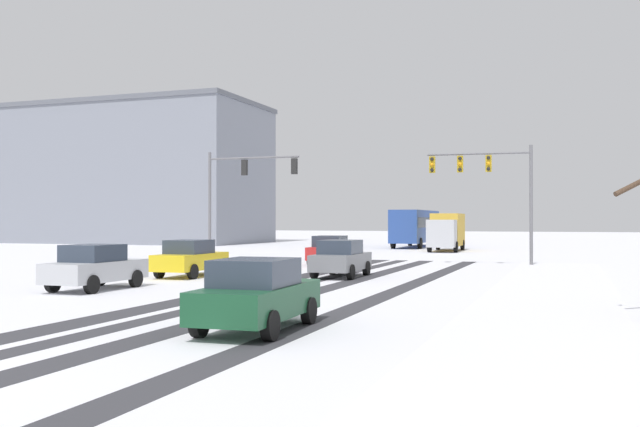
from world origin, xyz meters
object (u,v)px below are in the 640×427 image
box_truck_delivery (447,231)px  car_red_lead (331,250)px  traffic_signal_near_left (240,183)px  office_building_far_left_block (136,174)px  car_yellow_cab_third (190,258)px  bus_oncoming (415,225)px  car_dark_green_fifth (257,294)px  traffic_signal_near_right (489,178)px  car_silver_fourth (95,267)px  car_grey_second (341,258)px

box_truck_delivery → car_red_lead: bearing=-99.1°
traffic_signal_near_left → office_building_far_left_block: office_building_far_left_block is taller
traffic_signal_near_left → car_yellow_cab_third: (2.40, -9.84, -3.81)m
box_truck_delivery → bus_oncoming: bearing=119.1°
bus_oncoming → box_truck_delivery: bearing=-60.9°
car_dark_green_fifth → office_building_far_left_block: bearing=126.5°
car_dark_green_fifth → box_truck_delivery: (-2.89, 42.58, 0.82)m
car_yellow_cab_third → bus_oncoming: 37.09m
box_truck_delivery → traffic_signal_near_right: bearing=-73.6°
car_red_lead → car_silver_fourth: same height
car_red_lead → car_grey_second: bearing=-68.1°
car_grey_second → car_silver_fourth: same height
car_dark_green_fifth → traffic_signal_near_left: bearing=117.0°
car_silver_fourth → bus_oncoming: size_ratio=0.37×
car_red_lead → bus_oncoming: bearing=92.0°
office_building_far_left_block → bus_oncoming: bearing=-5.6°
car_yellow_cab_third → office_building_far_left_block: 50.73m
car_silver_fourth → office_building_far_left_block: office_building_far_left_block is taller
car_red_lead → car_silver_fourth: size_ratio=1.02×
car_dark_green_fifth → bus_oncoming: 50.47m
car_red_lead → car_silver_fourth: 16.65m
traffic_signal_near_right → car_red_lead: (-8.46, -1.65, -3.96)m
traffic_signal_near_right → car_red_lead: bearing=-168.9°
car_red_lead → office_building_far_left_block: 45.53m
car_red_lead → bus_oncoming: bus_oncoming is taller
car_silver_fourth → car_red_lead: bearing=78.5°
car_grey_second → box_truck_delivery: (-0.03, 27.64, 0.82)m
car_yellow_cab_third → car_silver_fourth: same height
car_yellow_cab_third → car_silver_fourth: (-0.19, -6.37, 0.00)m
car_yellow_cab_third → bus_oncoming: size_ratio=0.37×
car_yellow_cab_third → box_truck_delivery: size_ratio=0.55×
traffic_signal_near_right → car_red_lead: size_ratio=1.55×
traffic_signal_near_right → car_dark_green_fifth: (-2.42, -24.55, -3.96)m
car_silver_fourth → car_grey_second: bearing=52.0°
traffic_signal_near_right → car_silver_fourth: 21.85m
car_grey_second → car_yellow_cab_third: 6.64m
box_truck_delivery → office_building_far_left_block: 38.47m
bus_oncoming → traffic_signal_near_right: bearing=-69.7°
car_red_lead → office_building_far_left_block: office_building_far_left_block is taller
traffic_signal_near_left → box_truck_delivery: (8.70, 19.78, -3.00)m
car_red_lead → car_yellow_cab_third: size_ratio=1.01×
traffic_signal_near_right → traffic_signal_near_left: (-14.01, -1.76, -0.15)m
car_yellow_cab_third → car_silver_fourth: size_ratio=1.00×
car_dark_green_fifth → box_truck_delivery: 42.68m
bus_oncoming → car_red_lead: bearing=-88.0°
traffic_signal_near_left → car_grey_second: size_ratio=1.57×
office_building_far_left_block → traffic_signal_near_left: bearing=-47.5°
traffic_signal_near_left → car_dark_green_fifth: bearing=-63.0°
car_silver_fourth → box_truck_delivery: (6.49, 35.99, 0.82)m
car_yellow_cab_third → box_truck_delivery: bearing=78.0°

